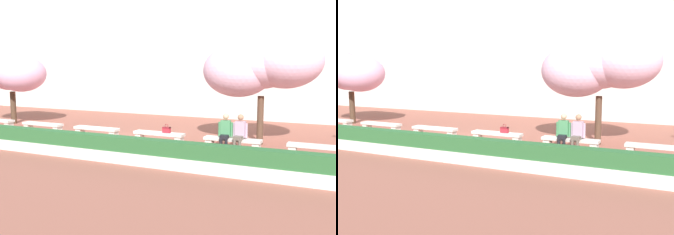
% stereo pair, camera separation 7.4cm
% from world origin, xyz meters
% --- Properties ---
extents(ground_plane, '(100.00, 100.00, 0.00)m').
position_xyz_m(ground_plane, '(0.00, 0.00, 0.00)').
color(ground_plane, '#8E5142').
extents(building_facade, '(32.44, 4.00, 8.51)m').
position_xyz_m(building_facade, '(0.00, 9.84, 4.25)').
color(building_facade, beige).
rests_on(building_facade, ground).
extents(stone_bench_near_west, '(2.01, 0.44, 0.45)m').
position_xyz_m(stone_bench_near_west, '(-4.26, 0.00, 0.31)').
color(stone_bench_near_west, beige).
rests_on(stone_bench_near_west, ground).
extents(stone_bench_center, '(2.01, 0.44, 0.45)m').
position_xyz_m(stone_bench_center, '(-1.42, 0.00, 0.31)').
color(stone_bench_center, beige).
rests_on(stone_bench_center, ground).
extents(stone_bench_near_east, '(2.01, 0.44, 0.45)m').
position_xyz_m(stone_bench_near_east, '(1.42, 0.00, 0.31)').
color(stone_bench_near_east, beige).
rests_on(stone_bench_near_east, ground).
extents(stone_bench_east_end, '(2.01, 0.44, 0.45)m').
position_xyz_m(stone_bench_east_end, '(4.26, 0.00, 0.31)').
color(stone_bench_east_end, beige).
rests_on(stone_bench_east_end, ground).
extents(stone_bench_far_east, '(2.01, 0.44, 0.45)m').
position_xyz_m(stone_bench_far_east, '(7.11, 0.00, 0.31)').
color(stone_bench_far_east, beige).
rests_on(stone_bench_far_east, ground).
extents(person_seated_left, '(0.51, 0.71, 1.29)m').
position_xyz_m(person_seated_left, '(4.01, -0.05, 0.70)').
color(person_seated_left, black).
rests_on(person_seated_left, ground).
extents(person_seated_right, '(0.51, 0.68, 1.29)m').
position_xyz_m(person_seated_right, '(4.52, -0.05, 0.70)').
color(person_seated_right, black).
rests_on(person_seated_right, ground).
extents(handbag, '(0.30, 0.15, 0.34)m').
position_xyz_m(handbag, '(1.75, -0.02, 0.58)').
color(handbag, '#A3232D').
rests_on(handbag, stone_bench_near_east).
extents(cherry_tree_main, '(4.31, 2.78, 4.11)m').
position_xyz_m(cherry_tree_main, '(4.89, 1.53, 2.95)').
color(cherry_tree_main, '#513828').
rests_on(cherry_tree_main, ground).
extents(cherry_tree_secondary, '(3.99, 2.76, 3.75)m').
position_xyz_m(cherry_tree_secondary, '(-7.67, 1.48, 2.65)').
color(cherry_tree_secondary, '#473323').
rests_on(cherry_tree_secondary, ground).
extents(planter_hedge_foreground, '(18.87, 0.50, 0.80)m').
position_xyz_m(planter_hedge_foreground, '(0.00, -3.01, 0.39)').
color(planter_hedge_foreground, beige).
rests_on(planter_hedge_foreground, ground).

